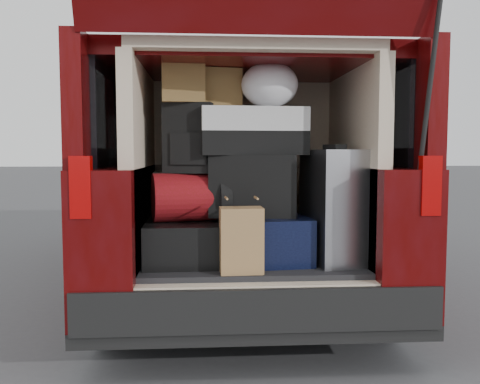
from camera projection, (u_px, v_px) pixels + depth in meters
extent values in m
plane|color=#3E3E41|center=(253.00, 360.00, 2.90)|extent=(80.00, 80.00, 0.00)
cylinder|color=black|center=(118.00, 289.00, 3.22)|extent=(0.24, 0.64, 0.64)
cylinder|color=black|center=(372.00, 285.00, 3.33)|extent=(0.24, 0.64, 0.64)
cylinder|color=black|center=(162.00, 220.00, 6.50)|extent=(0.24, 0.64, 0.64)
cylinder|color=black|center=(289.00, 219.00, 6.61)|extent=(0.24, 0.64, 0.64)
cube|color=black|center=(233.00, 247.00, 4.94)|extent=(1.90, 4.85, 0.08)
cube|color=#460302|center=(151.00, 203.00, 4.86)|extent=(0.33, 4.85, 0.80)
cube|color=#460302|center=(313.00, 202.00, 4.96)|extent=(0.33, 4.85, 0.80)
cube|color=#460302|center=(233.00, 95.00, 4.83)|extent=(1.82, 4.46, 0.10)
cube|color=black|center=(139.00, 125.00, 4.69)|extent=(0.12, 4.25, 0.68)
cube|color=black|center=(326.00, 125.00, 4.81)|extent=(0.12, 4.25, 0.68)
cube|color=black|center=(258.00, 307.00, 2.58)|extent=(1.86, 0.16, 0.22)
cube|color=#990505|center=(81.00, 187.00, 2.43)|extent=(0.10, 0.06, 0.30)
cube|color=#990505|center=(430.00, 186.00, 2.55)|extent=(0.10, 0.06, 0.30)
cube|color=black|center=(249.00, 260.00, 3.13)|extent=(1.24, 1.05, 0.06)
cube|color=beige|center=(139.00, 163.00, 3.04)|extent=(0.08, 1.05, 1.15)
cube|color=beige|center=(355.00, 162.00, 3.13)|extent=(0.08, 1.05, 1.15)
cube|color=beige|center=(242.00, 161.00, 3.64)|extent=(1.34, 0.06, 1.15)
cube|color=beige|center=(249.00, 61.00, 3.04)|extent=(1.34, 1.05, 0.06)
cylinder|color=black|center=(436.00, 55.00, 2.43)|extent=(0.02, 0.90, 0.76)
cube|color=black|center=(249.00, 299.00, 3.15)|extent=(1.24, 1.05, 0.55)
cube|color=black|center=(184.00, 241.00, 2.99)|extent=(0.44, 0.60, 0.24)
cube|color=black|center=(260.00, 237.00, 3.02)|extent=(0.56, 0.66, 0.27)
cube|color=silver|center=(334.00, 206.00, 2.93)|extent=(0.33, 0.47, 0.65)
cube|color=#AD854E|center=(241.00, 240.00, 2.68)|extent=(0.23, 0.15, 0.35)
cube|color=maroon|center=(190.00, 197.00, 2.95)|extent=(0.48, 0.36, 0.28)
cube|color=black|center=(253.00, 185.00, 2.98)|extent=(0.53, 0.36, 0.36)
cube|color=black|center=(189.00, 138.00, 2.95)|extent=(0.31, 0.22, 0.40)
cube|color=silver|center=(253.00, 132.00, 2.99)|extent=(0.63, 0.35, 0.27)
cube|color=olive|center=(183.00, 84.00, 2.91)|extent=(0.26, 0.22, 0.22)
cube|color=olive|center=(220.00, 89.00, 3.03)|extent=(0.26, 0.22, 0.23)
ellipsoid|color=white|center=(270.00, 85.00, 2.95)|extent=(0.36, 0.34, 0.27)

